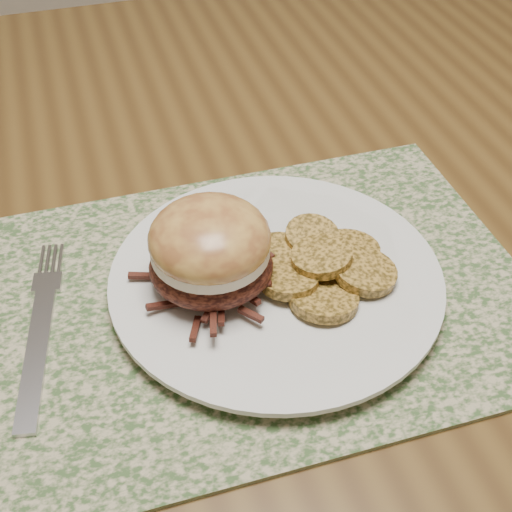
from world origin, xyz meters
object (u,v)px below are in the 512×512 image
(dinner_plate, at_px, (276,281))
(pork_sandwich, at_px, (210,250))
(dining_table, at_px, (278,216))
(fork, at_px, (41,327))

(dinner_plate, height_order, pork_sandwich, pork_sandwich)
(dining_table, bearing_deg, fork, -145.63)
(dining_table, relative_size, fork, 7.55)
(pork_sandwich, bearing_deg, dinner_plate, 8.84)
(dinner_plate, height_order, fork, dinner_plate)
(dinner_plate, xyz_separation_m, fork, (-0.19, 0.01, -0.01))
(pork_sandwich, xyz_separation_m, fork, (-0.14, 0.01, -0.05))
(pork_sandwich, distance_m, fork, 0.15)
(dining_table, distance_m, pork_sandwich, 0.26)
(dinner_plate, relative_size, pork_sandwich, 2.17)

